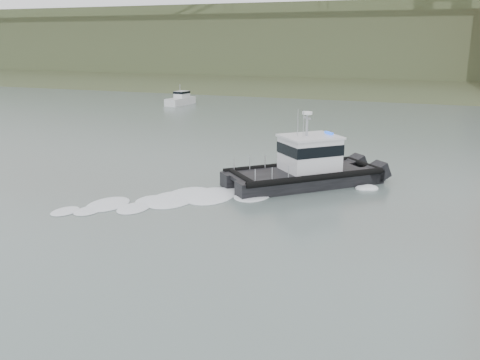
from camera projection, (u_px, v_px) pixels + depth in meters
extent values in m
plane|color=#52625D|center=(177.00, 278.00, 22.74)|extent=(400.00, 400.00, 0.00)
cube|color=#354125|center=(400.00, 91.00, 105.32)|extent=(500.00, 44.72, 16.25)
cube|color=#354125|center=(414.00, 56.00, 128.93)|extent=(500.00, 70.00, 18.00)
cube|color=#354125|center=(422.00, 36.00, 150.10)|extent=(500.00, 60.00, 16.00)
cube|color=black|center=(294.00, 175.00, 38.48)|extent=(8.65, 8.55, 1.19)
cube|color=black|center=(312.00, 183.00, 36.09)|extent=(8.65, 8.55, 1.19)
cube|color=black|center=(297.00, 173.00, 36.98)|extent=(9.47, 9.41, 0.25)
cube|color=silver|center=(310.00, 154.00, 37.03)|extent=(4.62, 4.61, 2.28)
cube|color=black|center=(310.00, 148.00, 36.93)|extent=(4.70, 4.70, 0.74)
cube|color=silver|center=(310.00, 137.00, 36.72)|extent=(4.90, 4.89, 0.16)
cylinder|color=#94969C|center=(307.00, 125.00, 36.40)|extent=(0.16, 0.16, 1.78)
cylinder|color=white|center=(307.00, 113.00, 36.19)|extent=(0.69, 0.69, 0.18)
cube|color=silver|center=(180.00, 102.00, 83.23)|extent=(2.43, 6.12, 1.20)
cube|color=silver|center=(182.00, 95.00, 83.41)|extent=(1.77, 2.51, 1.20)
cube|color=black|center=(182.00, 92.00, 83.31)|extent=(1.82, 2.56, 0.35)
cylinder|color=#94969C|center=(180.00, 88.00, 82.70)|extent=(0.08, 0.08, 1.20)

